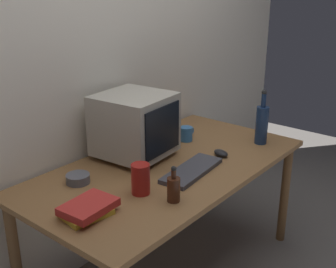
{
  "coord_description": "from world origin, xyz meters",
  "views": [
    {
      "loc": [
        -1.69,
        -1.38,
        1.7
      ],
      "look_at": [
        0.0,
        0.0,
        0.9
      ],
      "focal_mm": 46.07,
      "sensor_mm": 36.0,
      "label": 1
    }
  ],
  "objects_px": {
    "keyboard": "(191,171)",
    "mug": "(186,134)",
    "cd_spindle": "(78,179)",
    "bottle_tall": "(262,123)",
    "book_stack": "(88,209)",
    "bottle_short": "(174,188)",
    "computer_mouse": "(221,153)",
    "metal_canister": "(141,179)",
    "crt_monitor": "(135,125)"
  },
  "relations": [
    {
      "from": "mug",
      "to": "cd_spindle",
      "type": "relative_size",
      "value": 1.0
    },
    {
      "from": "book_stack",
      "to": "mug",
      "type": "xyz_separation_m",
      "value": [
        1.0,
        0.22,
        0.01
      ]
    },
    {
      "from": "computer_mouse",
      "to": "bottle_tall",
      "type": "bearing_deg",
      "value": 2.9
    },
    {
      "from": "computer_mouse",
      "to": "keyboard",
      "type": "bearing_deg",
      "value": -162.93
    },
    {
      "from": "mug",
      "to": "cd_spindle",
      "type": "bearing_deg",
      "value": 175.52
    },
    {
      "from": "bottle_short",
      "to": "keyboard",
      "type": "bearing_deg",
      "value": 21.37
    },
    {
      "from": "crt_monitor",
      "to": "metal_canister",
      "type": "xyz_separation_m",
      "value": [
        -0.31,
        -0.32,
        -0.12
      ]
    },
    {
      "from": "keyboard",
      "to": "computer_mouse",
      "type": "bearing_deg",
      "value": -5.32
    },
    {
      "from": "crt_monitor",
      "to": "bottle_tall",
      "type": "relative_size",
      "value": 1.22
    },
    {
      "from": "computer_mouse",
      "to": "metal_canister",
      "type": "distance_m",
      "value": 0.63
    },
    {
      "from": "bottle_short",
      "to": "book_stack",
      "type": "xyz_separation_m",
      "value": [
        -0.33,
        0.21,
        -0.03
      ]
    },
    {
      "from": "metal_canister",
      "to": "mug",
      "type": "bearing_deg",
      "value": 20.02
    },
    {
      "from": "bottle_tall",
      "to": "keyboard",
      "type": "bearing_deg",
      "value": 172.92
    },
    {
      "from": "bottle_short",
      "to": "cd_spindle",
      "type": "height_order",
      "value": "bottle_short"
    },
    {
      "from": "keyboard",
      "to": "book_stack",
      "type": "relative_size",
      "value": 1.73
    },
    {
      "from": "bottle_tall",
      "to": "mug",
      "type": "distance_m",
      "value": 0.47
    },
    {
      "from": "mug",
      "to": "cd_spindle",
      "type": "height_order",
      "value": "mug"
    },
    {
      "from": "mug",
      "to": "bottle_tall",
      "type": "bearing_deg",
      "value": -56.5
    },
    {
      "from": "bottle_short",
      "to": "cd_spindle",
      "type": "xyz_separation_m",
      "value": [
        -0.16,
        0.49,
        -0.04
      ]
    },
    {
      "from": "book_stack",
      "to": "cd_spindle",
      "type": "distance_m",
      "value": 0.33
    },
    {
      "from": "keyboard",
      "to": "computer_mouse",
      "type": "height_order",
      "value": "computer_mouse"
    },
    {
      "from": "keyboard",
      "to": "mug",
      "type": "bearing_deg",
      "value": 34.35
    },
    {
      "from": "bottle_tall",
      "to": "book_stack",
      "type": "height_order",
      "value": "bottle_tall"
    },
    {
      "from": "bottle_tall",
      "to": "cd_spindle",
      "type": "relative_size",
      "value": 2.85
    },
    {
      "from": "crt_monitor",
      "to": "keyboard",
      "type": "bearing_deg",
      "value": -85.26
    },
    {
      "from": "bottle_tall",
      "to": "book_stack",
      "type": "relative_size",
      "value": 1.41
    },
    {
      "from": "bottle_tall",
      "to": "computer_mouse",
      "type": "bearing_deg",
      "value": 166.38
    },
    {
      "from": "computer_mouse",
      "to": "bottle_short",
      "type": "relative_size",
      "value": 0.56
    },
    {
      "from": "bottle_short",
      "to": "mug",
      "type": "height_order",
      "value": "bottle_short"
    },
    {
      "from": "keyboard",
      "to": "book_stack",
      "type": "height_order",
      "value": "book_stack"
    },
    {
      "from": "bottle_short",
      "to": "mug",
      "type": "bearing_deg",
      "value": 32.68
    },
    {
      "from": "keyboard",
      "to": "book_stack",
      "type": "xyz_separation_m",
      "value": [
        -0.63,
        0.09,
        0.02
      ]
    },
    {
      "from": "bottle_tall",
      "to": "cd_spindle",
      "type": "xyz_separation_m",
      "value": [
        -1.08,
        0.45,
        -0.11
      ]
    },
    {
      "from": "bottle_short",
      "to": "metal_canister",
      "type": "distance_m",
      "value": 0.17
    },
    {
      "from": "crt_monitor",
      "to": "cd_spindle",
      "type": "distance_m",
      "value": 0.46
    },
    {
      "from": "book_stack",
      "to": "cd_spindle",
      "type": "bearing_deg",
      "value": 57.68
    },
    {
      "from": "book_stack",
      "to": "metal_canister",
      "type": "height_order",
      "value": "metal_canister"
    },
    {
      "from": "mug",
      "to": "metal_canister",
      "type": "relative_size",
      "value": 0.8
    },
    {
      "from": "computer_mouse",
      "to": "bottle_short",
      "type": "xyz_separation_m",
      "value": [
        -0.59,
        -0.12,
        0.05
      ]
    },
    {
      "from": "keyboard",
      "to": "computer_mouse",
      "type": "xyz_separation_m",
      "value": [
        0.29,
        0.0,
        0.01
      ]
    },
    {
      "from": "book_stack",
      "to": "bottle_short",
      "type": "bearing_deg",
      "value": -32.19
    },
    {
      "from": "computer_mouse",
      "to": "mug",
      "type": "distance_m",
      "value": 0.32
    },
    {
      "from": "keyboard",
      "to": "bottle_short",
      "type": "bearing_deg",
      "value": -164.51
    },
    {
      "from": "crt_monitor",
      "to": "book_stack",
      "type": "relative_size",
      "value": 1.72
    },
    {
      "from": "crt_monitor",
      "to": "mug",
      "type": "xyz_separation_m",
      "value": [
        0.4,
        -0.07,
        -0.15
      ]
    },
    {
      "from": "crt_monitor",
      "to": "mug",
      "type": "height_order",
      "value": "crt_monitor"
    },
    {
      "from": "computer_mouse",
      "to": "bottle_tall",
      "type": "height_order",
      "value": "bottle_tall"
    },
    {
      "from": "metal_canister",
      "to": "cd_spindle",
      "type": "bearing_deg",
      "value": 110.32
    },
    {
      "from": "keyboard",
      "to": "bottle_short",
      "type": "height_order",
      "value": "bottle_short"
    },
    {
      "from": "cd_spindle",
      "to": "computer_mouse",
      "type": "bearing_deg",
      "value": -26.38
    }
  ]
}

